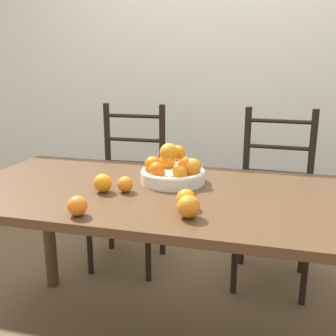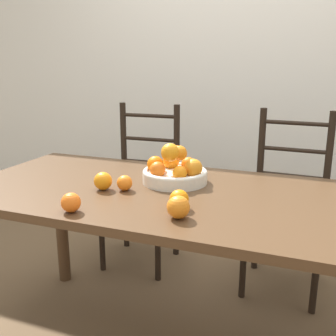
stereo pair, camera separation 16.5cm
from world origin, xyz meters
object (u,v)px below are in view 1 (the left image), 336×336
Objects in this scene: orange_loose_4 at (188,207)px; chair_left at (129,191)px; orange_loose_2 at (77,206)px; fruit_bowl at (173,170)px; chair_right at (274,203)px; orange_loose_0 at (103,183)px; orange_loose_1 at (125,184)px; orange_loose_3 at (186,199)px.

chair_left is at bearing 120.65° from orange_loose_4.
orange_loose_2 is 0.89× the size of orange_loose_4.
chair_right is at bearing 54.42° from fruit_bowl.
orange_loose_0 is at bearing -77.77° from chair_left.
orange_loose_0 is 0.95× the size of orange_loose_4.
orange_loose_1 is at bearing 146.31° from orange_loose_4.
orange_loose_0 is 1.17× the size of orange_loose_1.
orange_loose_4 is 0.08× the size of chair_right.
chair_right is (0.61, 0.82, -0.32)m from orange_loose_1.
orange_loose_2 is 0.39m from orange_loose_3.
chair_right is at bearing 73.58° from orange_loose_4.
orange_loose_4 is (0.15, -0.39, -0.01)m from fruit_bowl.
orange_loose_3 is (0.28, -0.12, 0.00)m from orange_loose_1.
fruit_bowl is 0.86m from chair_right.
orange_loose_1 is at bearing 15.75° from orange_loose_0.
fruit_bowl is 0.32m from orange_loose_0.
orange_loose_3 is at bearing -59.97° from chair_left.
orange_loose_2 is (0.02, -0.26, -0.00)m from orange_loose_0.
fruit_bowl is 0.33m from orange_loose_3.
orange_loose_0 is 1.07× the size of orange_loose_2.
chair_left is at bearing 109.98° from orange_loose_1.
chair_right is (0.68, 1.11, -0.32)m from orange_loose_2.
orange_loose_0 is 0.38m from orange_loose_3.
fruit_bowl is at bearing -56.28° from chair_left.
fruit_bowl is 0.28× the size of chair_right.
chair_left is at bearing 101.77° from orange_loose_2.
chair_left reaches higher than orange_loose_2.
chair_left is (-0.61, 1.03, -0.33)m from orange_loose_4.
orange_loose_4 is at bearing -61.06° from chair_left.
orange_loose_3 is at bearing -22.90° from orange_loose_1.
fruit_bowl reaches higher than orange_loose_0.
chair_right is (0.46, 0.64, -0.34)m from fruit_bowl.
chair_left is at bearing 121.75° from orange_loose_3.
orange_loose_1 is (0.09, 0.02, -0.01)m from orange_loose_0.
orange_loose_3 is at bearing -67.15° from fruit_bowl.
orange_loose_1 is at bearing -130.78° from fruit_bowl.
fruit_bowl reaches higher than orange_loose_1.
fruit_bowl is at bearing 111.65° from orange_loose_4.
orange_loose_1 is 1.07m from chair_right.
orange_loose_0 reaches higher than orange_loose_2.
orange_loose_0 is at bearing -127.43° from chair_right.
fruit_bowl reaches higher than orange_loose_2.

